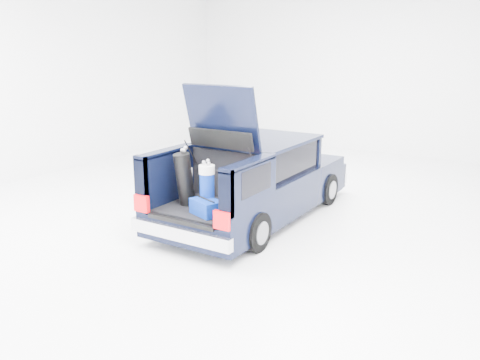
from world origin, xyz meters
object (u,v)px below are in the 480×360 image
Objects in this scene: black_golf_bag at (185,179)px; blue_golf_bag at (207,188)px; car at (258,181)px; red_suitcase at (244,187)px; blue_duffel at (206,207)px.

black_golf_bag reaches higher than blue_golf_bag.
car reaches higher than red_suitcase.
car is 5.77× the size of blue_golf_bag.
blue_duffel is (-0.24, -0.68, -0.19)m from red_suitcase.
black_golf_bag is (-0.37, -1.66, 0.35)m from car.
blue_golf_bag is (-0.33, -0.52, 0.06)m from red_suitcase.
black_golf_bag is 1.17× the size of blue_golf_bag.
black_golf_bag is 1.69× the size of blue_duffel.
blue_golf_bag is at bearing -86.56° from car.
black_golf_bag is 0.68m from blue_duffel.
blue_golf_bag is (0.10, -1.72, 0.29)m from car.
blue_golf_bag is (0.47, -0.05, -0.06)m from black_golf_bag.
car reaches higher than blue_golf_bag.
red_suitcase is at bearing 59.33° from blue_golf_bag.
blue_golf_bag reaches higher than blue_duffel.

